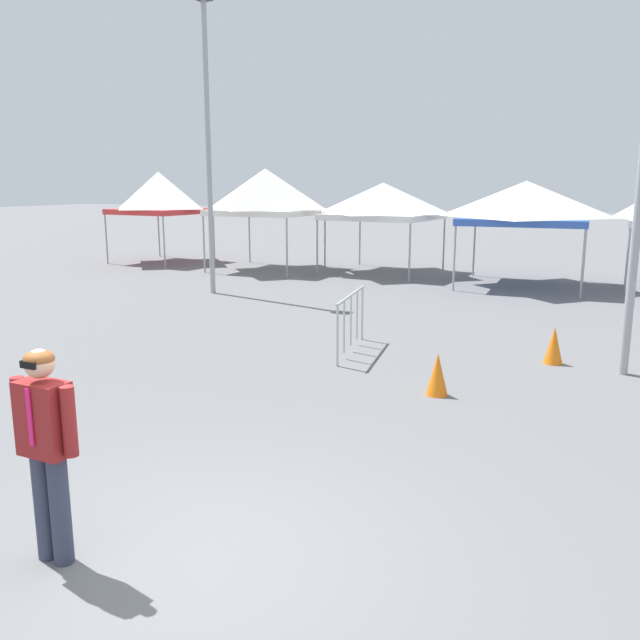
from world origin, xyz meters
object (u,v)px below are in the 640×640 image
(person_foreground, at_px, (46,441))
(traffic_cone_near_barrier, at_px, (554,345))
(canopy_tent_right_of_center, at_px, (383,201))
(crowd_barrier_near_person, at_px, (351,311))
(traffic_cone_lot_center, at_px, (437,374))
(canopy_tent_center, at_px, (266,192))
(canopy_tent_behind_center, at_px, (159,193))
(light_pole_opposite_side, at_px, (208,127))
(canopy_tent_behind_right, at_px, (526,203))

(person_foreground, distance_m, traffic_cone_near_barrier, 8.61)
(canopy_tent_right_of_center, height_order, person_foreground, canopy_tent_right_of_center)
(crowd_barrier_near_person, height_order, traffic_cone_lot_center, crowd_barrier_near_person)
(canopy_tent_center, xyz_separation_m, crowd_barrier_near_person, (7.25, -9.53, -1.96))
(traffic_cone_lot_center, bearing_deg, canopy_tent_center, 129.65)
(canopy_tent_behind_center, relative_size, light_pole_opposite_side, 0.44)
(canopy_tent_behind_right, xyz_separation_m, person_foreground, (-1.08, -16.78, -1.43))
(light_pole_opposite_side, xyz_separation_m, traffic_cone_lot_center, (8.15, -6.18, -4.18))
(traffic_cone_lot_center, bearing_deg, crowd_barrier_near_person, 140.06)
(canopy_tent_behind_center, distance_m, traffic_cone_near_barrier, 18.09)
(canopy_tent_behind_right, relative_size, light_pole_opposite_side, 0.48)
(canopy_tent_behind_center, relative_size, traffic_cone_lot_center, 5.50)
(canopy_tent_behind_right, distance_m, person_foreground, 16.88)
(canopy_tent_center, distance_m, traffic_cone_lot_center, 14.86)
(canopy_tent_behind_right, bearing_deg, canopy_tent_right_of_center, 168.13)
(canopy_tent_right_of_center, bearing_deg, light_pole_opposite_side, -114.61)
(canopy_tent_behind_right, distance_m, crowd_barrier_near_person, 9.76)
(canopy_tent_behind_center, relative_size, traffic_cone_near_barrier, 5.38)
(person_foreground, distance_m, light_pole_opposite_side, 13.83)
(canopy_tent_behind_center, distance_m, canopy_tent_center, 4.84)
(canopy_tent_behind_right, xyz_separation_m, traffic_cone_near_barrier, (1.89, -8.73, -2.14))
(canopy_tent_center, relative_size, crowd_barrier_near_person, 1.69)
(canopy_tent_right_of_center, bearing_deg, canopy_tent_center, -166.48)
(canopy_tent_right_of_center, relative_size, light_pole_opposite_side, 0.46)
(canopy_tent_behind_center, height_order, person_foreground, canopy_tent_behind_center)
(crowd_barrier_near_person, bearing_deg, canopy_tent_center, 127.27)
(canopy_tent_behind_right, relative_size, traffic_cone_lot_center, 6.02)
(crowd_barrier_near_person, bearing_deg, person_foreground, -86.38)
(canopy_tent_behind_center, height_order, canopy_tent_right_of_center, canopy_tent_behind_center)
(canopy_tent_center, relative_size, canopy_tent_behind_right, 0.93)
(traffic_cone_near_barrier, bearing_deg, canopy_tent_behind_right, 102.22)
(person_foreground, xyz_separation_m, light_pole_opposite_side, (-6.50, 11.71, 3.46))
(canopy_tent_behind_right, height_order, traffic_cone_near_barrier, canopy_tent_behind_right)
(light_pole_opposite_side, bearing_deg, canopy_tent_behind_right, 33.78)
(canopy_tent_behind_right, bearing_deg, traffic_cone_lot_center, -87.12)
(canopy_tent_center, height_order, person_foreground, canopy_tent_center)
(canopy_tent_behind_right, xyz_separation_m, traffic_cone_lot_center, (0.57, -11.25, -2.15))
(canopy_tent_center, distance_m, canopy_tent_right_of_center, 4.12)
(traffic_cone_lot_center, bearing_deg, traffic_cone_near_barrier, 62.24)
(canopy_tent_center, height_order, traffic_cone_near_barrier, canopy_tent_center)
(canopy_tent_right_of_center, distance_m, traffic_cone_lot_center, 13.54)
(canopy_tent_right_of_center, bearing_deg, traffic_cone_lot_center, -66.37)
(canopy_tent_behind_right, xyz_separation_m, crowd_barrier_near_person, (-1.54, -9.48, -1.71))
(light_pole_opposite_side, distance_m, traffic_cone_near_barrier, 10.98)
(person_foreground, bearing_deg, canopy_tent_center, 114.63)
(traffic_cone_near_barrier, bearing_deg, person_foreground, -110.25)
(canopy_tent_center, height_order, canopy_tent_right_of_center, canopy_tent_center)
(traffic_cone_near_barrier, bearing_deg, crowd_barrier_near_person, -167.61)
(canopy_tent_behind_center, height_order, light_pole_opposite_side, light_pole_opposite_side)
(traffic_cone_near_barrier, bearing_deg, canopy_tent_right_of_center, 124.48)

